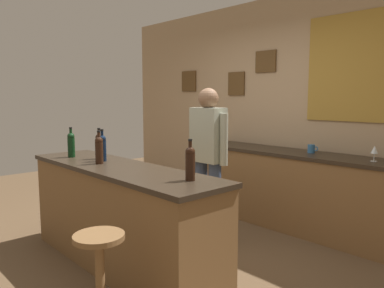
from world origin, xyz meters
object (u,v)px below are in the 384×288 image
(bar_stool, at_px, (100,268))
(coffee_mug, at_px, (311,149))
(wine_bottle_e, at_px, (190,162))
(wine_glass_b, at_px, (374,150))
(wine_bottle_c, at_px, (102,147))
(wine_bottle_a, at_px, (71,144))
(wine_bottle_d, at_px, (99,149))
(wine_bottle_b, at_px, (99,145))
(bartender, at_px, (208,154))
(wine_glass_a, at_px, (226,135))

(bar_stool, bearing_deg, coffee_mug, 92.92)
(wine_bottle_e, bearing_deg, wine_glass_b, 75.00)
(wine_bottle_c, distance_m, coffee_mug, 2.31)
(wine_bottle_c, distance_m, wine_bottle_e, 1.19)
(wine_glass_b, bearing_deg, bar_stool, -102.07)
(wine_bottle_a, height_order, wine_bottle_d, same)
(wine_bottle_c, relative_size, wine_bottle_e, 1.00)
(wine_bottle_a, distance_m, wine_bottle_b, 0.33)
(wine_bottle_b, bearing_deg, bartender, 56.80)
(bartender, height_order, wine_bottle_e, bartender)
(bar_stool, xyz_separation_m, wine_bottle_a, (-1.57, 0.57, 0.60))
(wine_bottle_c, height_order, wine_bottle_e, same)
(wine_bottle_b, distance_m, wine_bottle_c, 0.15)
(bar_stool, height_order, wine_bottle_a, wine_bottle_a)
(wine_bottle_b, bearing_deg, wine_glass_b, 46.38)
(wine_glass_a, bearing_deg, coffee_mug, 1.21)
(bar_stool, relative_size, wine_bottle_e, 2.22)
(wine_bottle_c, bearing_deg, coffee_mug, 64.23)
(wine_bottle_e, bearing_deg, wine_bottle_b, 179.71)
(bar_stool, height_order, coffee_mug, coffee_mug)
(bartender, height_order, bar_stool, bartender)
(wine_bottle_d, bearing_deg, wine_glass_a, 100.24)
(wine_glass_b, distance_m, coffee_mug, 0.72)
(wine_glass_a, bearing_deg, wine_glass_b, -1.24)
(coffee_mug, bearing_deg, bar_stool, -87.08)
(wine_bottle_b, height_order, wine_bottle_d, same)
(bartender, relative_size, wine_bottle_b, 5.29)
(bartender, relative_size, bar_stool, 2.38)
(wine_glass_b, bearing_deg, wine_bottle_e, -105.00)
(wine_bottle_b, xyz_separation_m, coffee_mug, (1.15, 2.03, -0.11))
(bartender, height_order, wine_glass_b, bartender)
(bar_stool, bearing_deg, wine_bottle_b, 150.41)
(wine_bottle_c, bearing_deg, wine_bottle_d, -41.36)
(bartender, relative_size, wine_bottle_e, 5.29)
(bar_stool, relative_size, wine_bottle_d, 2.22)
(bar_stool, relative_size, wine_bottle_a, 2.22)
(bartender, bearing_deg, wine_bottle_d, -108.13)
(wine_bottle_d, xyz_separation_m, wine_bottle_e, (1.08, 0.14, 0.00))
(wine_bottle_d, distance_m, wine_bottle_e, 1.09)
(wine_bottle_b, xyz_separation_m, wine_bottle_c, (0.15, -0.05, 0.00))
(wine_bottle_a, xyz_separation_m, wine_bottle_b, (0.29, 0.16, 0.00))
(wine_bottle_d, xyz_separation_m, wine_glass_b, (1.61, 2.10, -0.05))
(coffee_mug, bearing_deg, wine_glass_a, -178.79)
(bartender, distance_m, wine_glass_a, 1.31)
(wine_bottle_c, distance_m, wine_glass_b, 2.64)
(wine_bottle_b, xyz_separation_m, wine_bottle_d, (0.25, -0.14, 0.00))
(wine_bottle_a, bearing_deg, bar_stool, -20.00)
(coffee_mug, bearing_deg, bartender, -116.30)
(wine_glass_a, xyz_separation_m, wine_glass_b, (2.00, -0.04, 0.00))
(bar_stool, distance_m, wine_bottle_c, 1.46)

